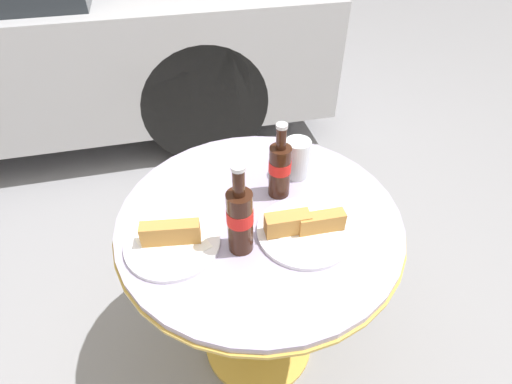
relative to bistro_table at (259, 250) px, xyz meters
name	(u,v)px	position (x,y,z in m)	size (l,w,h in m)	color
ground_plane	(258,342)	(0.00, 0.00, -0.55)	(30.00, 30.00, 0.00)	gray
bistro_table	(259,250)	(0.00, 0.00, 0.00)	(0.80, 0.80, 0.70)	gold
cola_bottle_left	(240,218)	(-0.07, -0.10, 0.25)	(0.07, 0.07, 0.26)	#33190F
cola_bottle_right	(280,168)	(0.08, 0.08, 0.24)	(0.06, 0.06, 0.23)	#33190F
drinking_glass	(297,160)	(0.15, 0.15, 0.21)	(0.08, 0.08, 0.12)	#C68923
lunch_plate_near	(304,228)	(0.10, -0.10, 0.17)	(0.25, 0.25, 0.07)	white
lunch_plate_far	(172,240)	(-0.24, -0.05, 0.17)	(0.24, 0.24, 0.07)	white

